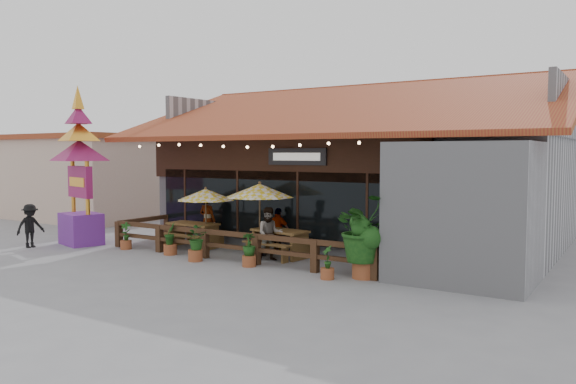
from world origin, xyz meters
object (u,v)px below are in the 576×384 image
Objects in this scene: umbrella_right at (260,191)px; tropical_plant at (364,230)px; picnic_table_left at (193,231)px; thai_sign_tower at (79,155)px; pedestrian at (30,226)px; umbrella_left at (206,195)px; picnic_table_right at (280,239)px.

tropical_plant is (4.29, -1.30, -0.81)m from umbrella_right.
umbrella_right is 1.64× the size of picnic_table_left.
thai_sign_tower reaches higher than picnic_table_left.
picnic_table_left is 0.81× the size of tropical_plant.
pedestrian is (-11.92, -1.86, -0.52)m from tropical_plant.
picnic_table_right is at bearing 2.42° from umbrella_left.
tropical_plant reaches higher than umbrella_left.
picnic_table_left is 5.02m from thai_sign_tower.
pedestrian is at bearing -159.13° from picnic_table_right.
umbrella_right is 8.36m from pedestrian.
picnic_table_right is at bearing 2.98° from umbrella_right.
umbrella_left is 1.75× the size of pedestrian.
picnic_table_left is at bearing -178.35° from umbrella_right.
picnic_table_right is at bearing 13.35° from thai_sign_tower.
tropical_plant is (3.53, -1.34, 0.70)m from picnic_table_right.
tropical_plant is at bearing 2.27° from thai_sign_tower.
tropical_plant is (11.02, 0.44, -1.97)m from thai_sign_tower.
thai_sign_tower is 4.02× the size of pedestrian.
umbrella_right reaches higher than picnic_table_left.
umbrella_right is at bearing 2.22° from umbrella_left.
thai_sign_tower reaches higher than picnic_table_right.
umbrella_left reaches higher than picnic_table_left.
picnic_table_left is at bearing -178.07° from picnic_table_right.
thai_sign_tower is at bearing -157.07° from picnic_table_left.
umbrella_left is 6.64m from tropical_plant.
tropical_plant reaches higher than pedestrian.
picnic_table_right is 1.32× the size of pedestrian.
pedestrian is at bearing -122.29° from thai_sign_tower.
umbrella_left is 1.48× the size of picnic_table_left.
tropical_plant is at bearing -10.57° from umbrella_left.
picnic_table_left is 5.72m from pedestrian.
umbrella_right is at bearing -62.64° from pedestrian.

